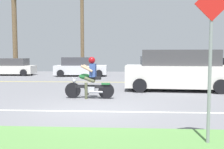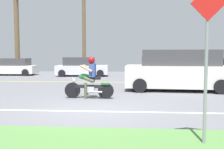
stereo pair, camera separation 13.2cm
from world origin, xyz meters
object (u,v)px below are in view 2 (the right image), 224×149
(parked_car_2, at_px, (155,67))
(suv_nearby, at_px, (178,71))
(parked_car_1, at_px, (82,67))
(street_sign, at_px, (207,51))
(motorcyclist, at_px, (89,81))
(parked_car_0, at_px, (13,67))

(parked_car_2, bearing_deg, suv_nearby, -88.89)
(suv_nearby, xyz_separation_m, parked_car_1, (-6.23, 7.95, -0.22))
(suv_nearby, distance_m, street_sign, 7.51)
(motorcyclist, xyz_separation_m, parked_car_0, (-8.40, 10.95, -0.01))
(motorcyclist, relative_size, parked_car_0, 0.46)
(street_sign, bearing_deg, motorcyclist, 120.78)
(parked_car_0, relative_size, parked_car_1, 0.98)
(parked_car_1, bearing_deg, parked_car_2, 6.26)
(motorcyclist, xyz_separation_m, parked_car_1, (-2.35, 10.45, 0.03))
(parked_car_0, bearing_deg, parked_car_2, 0.78)
(suv_nearby, bearing_deg, parked_car_0, 145.46)
(suv_nearby, relative_size, street_sign, 1.77)
(motorcyclist, relative_size, parked_car_1, 0.45)
(parked_car_1, xyz_separation_m, street_sign, (5.27, -15.36, 1.03))
(parked_car_0, distance_m, parked_car_2, 12.12)
(motorcyclist, distance_m, parked_car_1, 10.71)
(parked_car_1, relative_size, street_sign, 1.48)
(motorcyclist, bearing_deg, parked_car_2, 71.53)
(motorcyclist, bearing_deg, suv_nearby, 32.80)
(motorcyclist, bearing_deg, street_sign, -59.22)
(parked_car_2, height_order, street_sign, street_sign)
(suv_nearby, distance_m, parked_car_1, 10.10)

